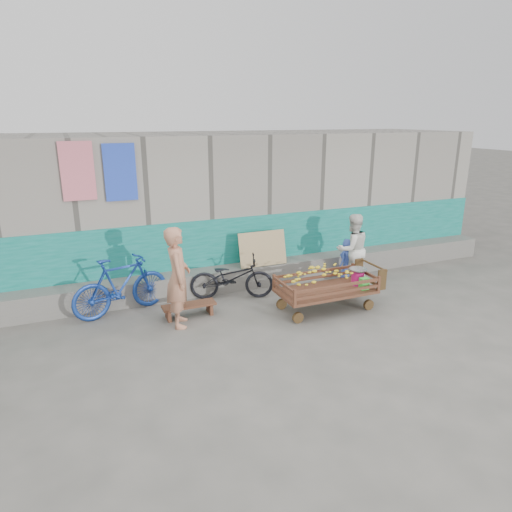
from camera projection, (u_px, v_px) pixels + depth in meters
name	position (u px, v px, depth m)	size (l,w,h in m)	color
ground	(300.00, 334.00, 7.32)	(80.00, 80.00, 0.00)	#54534D
building_wall	(219.00, 202.00, 10.47)	(12.00, 3.50, 3.00)	gray
banana_cart	(325.00, 281.00, 8.08)	(1.88, 0.86, 0.80)	#563122
bench	(189.00, 307.00, 7.91)	(0.92, 0.28, 0.23)	#563122
vendor_man	(178.00, 277.00, 7.40)	(0.61, 0.40, 1.68)	tan
woman	(352.00, 249.00, 9.35)	(0.72, 0.56, 1.47)	white
child	(347.00, 260.00, 9.57)	(0.45, 0.29, 0.91)	#3C55B7
bicycle_dark	(232.00, 278.00, 8.65)	(0.55, 1.58, 0.83)	black
bicycle_blue	(121.00, 285.00, 7.94)	(0.49, 1.74, 1.04)	#1A3B98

